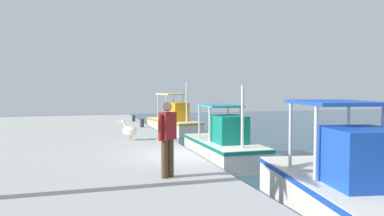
{
  "coord_description": "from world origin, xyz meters",
  "views": [
    {
      "loc": [
        11.48,
        -3.44,
        2.93
      ],
      "look_at": [
        -5.06,
        1.31,
        1.97
      ],
      "focal_mm": 35.68,
      "sensor_mm": 36.0,
      "label": 1
    }
  ],
  "objects": [
    {
      "name": "fishing_boat_second",
      "position": [
        -2.36,
        1.84,
        0.63
      ],
      "size": [
        5.04,
        1.89,
        2.98
      ],
      "color": "silver",
      "rests_on": "ground"
    },
    {
      "name": "quay_pier",
      "position": [
        0.0,
        -5.0,
        0.4
      ],
      "size": [
        36.0,
        10.0,
        0.8
      ],
      "primitive_type": "cube",
      "color": "#B2B2AD",
      "rests_on": "ground"
    },
    {
      "name": "mooring_bollard_second",
      "position": [
        -8.48,
        -0.45,
        1.02
      ],
      "size": [
        0.21,
        0.21,
        0.44
      ],
      "primitive_type": "cylinder",
      "color": "#333338",
      "rests_on": "quay_pier"
    },
    {
      "name": "pelican",
      "position": [
        -3.71,
        -1.67,
        1.2
      ],
      "size": [
        0.78,
        0.86,
        0.82
      ],
      "color": "tan",
      "rests_on": "quay_pier"
    },
    {
      "name": "mooring_bollard_nearest",
      "position": [
        -11.94,
        -0.45,
        0.99
      ],
      "size": [
        0.21,
        0.21,
        0.38
      ],
      "primitive_type": "cylinder",
      "color": "#333338",
      "rests_on": "quay_pier"
    },
    {
      "name": "fisherman_standing",
      "position": [
        2.79,
        -1.54,
        1.78
      ],
      "size": [
        0.42,
        0.49,
        1.78
      ],
      "color": "#4C3823",
      "rests_on": "quay_pier"
    },
    {
      "name": "fishing_boat_nearest",
      "position": [
        -12.19,
        2.16,
        0.65
      ],
      "size": [
        5.51,
        2.64,
        3.22
      ],
      "color": "silver",
      "rests_on": "ground"
    },
    {
      "name": "fishing_boat_third",
      "position": [
        4.52,
        2.04,
        0.71
      ],
      "size": [
        5.62,
        3.04,
        3.43
      ],
      "color": "silver",
      "rests_on": "ground"
    }
  ]
}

